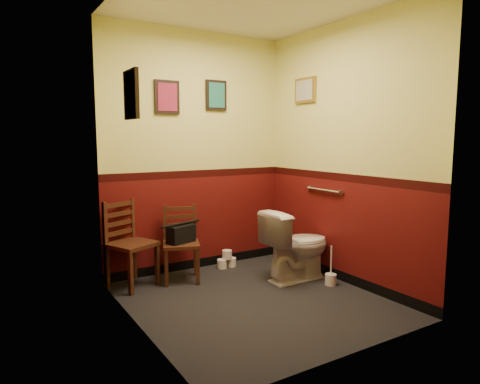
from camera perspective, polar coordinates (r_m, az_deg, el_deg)
floor at (r=4.15m, az=1.86°, el=-14.22°), size 2.20×2.40×0.00m
wall_back at (r=4.91m, az=-5.84°, el=5.25°), size 2.20×0.00×2.70m
wall_front at (r=2.94m, az=14.99°, el=3.73°), size 2.20×0.00×2.70m
wall_left at (r=3.38m, az=-13.83°, el=4.20°), size 0.00×2.40×2.70m
wall_right at (r=4.56m, az=13.59°, el=4.94°), size 0.00×2.40×2.70m
grab_bar at (r=4.75m, az=11.06°, el=0.25°), size 0.05×0.56×0.06m
framed_print_back_a at (r=4.76m, az=-9.71°, el=12.35°), size 0.28×0.04×0.36m
framed_print_back_b at (r=5.02m, az=-3.20°, el=12.75°), size 0.26×0.04×0.34m
framed_print_left at (r=3.50m, az=-14.27°, el=12.48°), size 0.04×0.30×0.38m
framed_print_right at (r=5.02m, az=8.68°, el=13.26°), size 0.04×0.34×0.28m
toilet at (r=4.64m, az=7.58°, el=-7.10°), size 0.76×0.43×0.75m
toilet_brush at (r=4.61m, az=12.00°, el=-11.23°), size 0.12×0.12×0.42m
chair_left at (r=4.54m, az=-14.57°, el=-6.67°), size 0.54×0.54×0.88m
chair_right at (r=4.63m, az=-7.88°, el=-6.79°), size 0.48×0.48×0.80m
handbag at (r=4.56m, az=-7.88°, el=-5.55°), size 0.33×0.23×0.22m
tp_stack at (r=5.09m, az=-1.77°, el=-9.07°), size 0.24×0.12×0.21m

